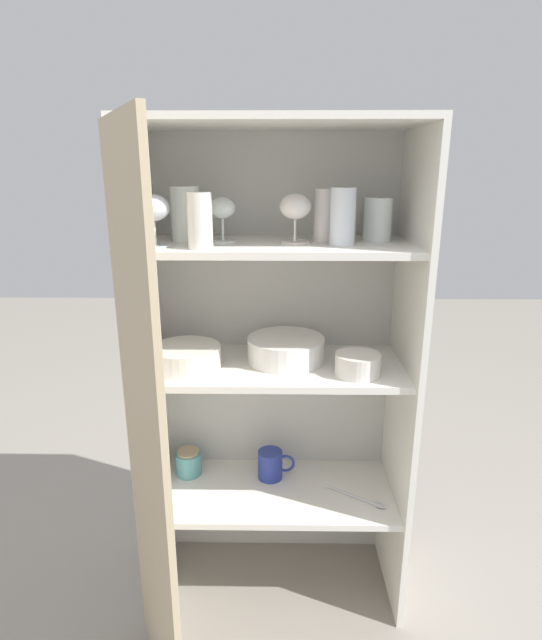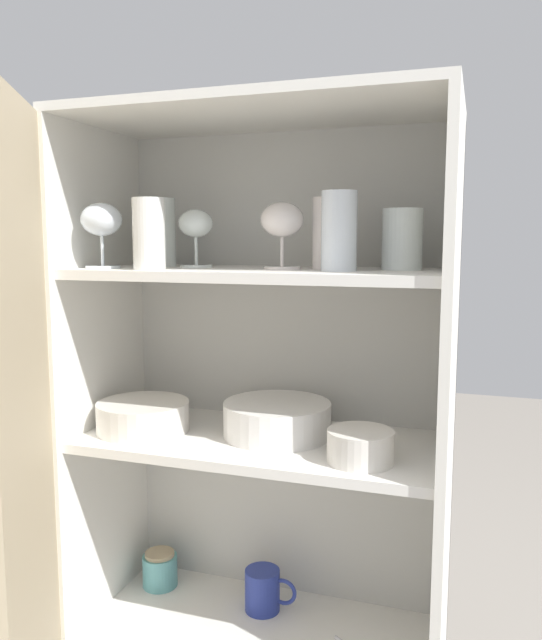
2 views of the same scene
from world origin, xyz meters
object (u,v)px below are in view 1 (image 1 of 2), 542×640
storage_jar (189,462)px  coffee_mug_primary (271,464)px  serving_bowl_small (358,363)px  mixing_bowl_large (186,356)px  plate_stack_white (286,349)px

storage_jar → coffee_mug_primary: bearing=-3.7°
serving_bowl_small → storage_jar: 0.69m
serving_bowl_small → mixing_bowl_large: bearing=174.9°
plate_stack_white → storage_jar: size_ratio=2.68×
mixing_bowl_large → storage_jar: mixing_bowl_large is taller
storage_jar → plate_stack_white: bearing=-10.2°
plate_stack_white → serving_bowl_small: 0.22m
plate_stack_white → coffee_mug_primary: size_ratio=1.88×
serving_bowl_small → storage_jar: size_ratio=1.48×
coffee_mug_primary → storage_jar: 0.28m
serving_bowl_small → coffee_mug_primary: serving_bowl_small is taller
mixing_bowl_large → serving_bowl_small: bearing=-5.1°
mixing_bowl_large → coffee_mug_primary: 0.49m
storage_jar → serving_bowl_small: bearing=-17.3°
mixing_bowl_large → serving_bowl_small: mixing_bowl_large is taller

